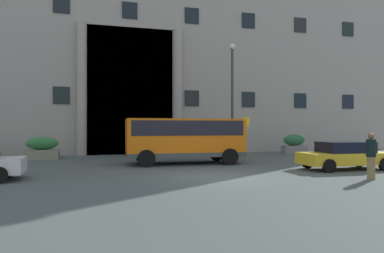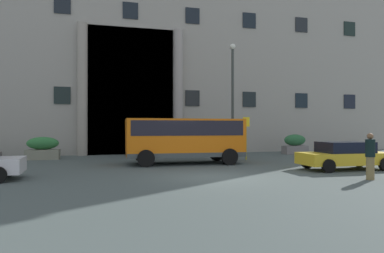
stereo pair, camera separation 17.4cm
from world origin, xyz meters
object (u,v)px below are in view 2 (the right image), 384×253
Objects in this scene: lamppost_plaza_centre at (233,91)px; bus_stop_sign at (246,133)px; hedge_planter_far_east at (295,145)px; orange_minibus at (184,137)px; pedestrian_man_crossing at (370,156)px; hedge_planter_west at (189,145)px; hedge_planter_far_west at (43,149)px; motorcycle_near_kerb at (332,156)px; hedge_planter_entrance_right at (146,147)px; parked_sedan_second at (345,155)px.

bus_stop_sign is at bearing -84.63° from lamppost_plaza_centre.
bus_stop_sign is at bearing -148.62° from hedge_planter_far_east.
orange_minibus is 3.53× the size of hedge_planter_far_east.
hedge_planter_west is at bearing -19.27° from pedestrian_man_crossing.
motorcycle_near_kerb is at bearing -24.26° from hedge_planter_far_west.
bus_stop_sign is at bearing -54.94° from hedge_planter_west.
bus_stop_sign is 9.12m from pedestrian_man_crossing.
lamppost_plaza_centre is (-3.64, 5.74, 4.06)m from motorcycle_near_kerb.
hedge_planter_far_west is 1.07× the size of hedge_planter_entrance_right.
orange_minibus is at bearing -141.71° from lamppost_plaza_centre.
hedge_planter_entrance_right is 0.92× the size of motorcycle_near_kerb.
pedestrian_man_crossing reaches higher than parked_sedan_second.
motorcycle_near_kerb is (0.89, 2.14, -0.24)m from parked_sedan_second.
pedestrian_man_crossing is at bearing -60.21° from hedge_planter_entrance_right.
parked_sedan_second is (15.09, -9.34, 0.00)m from hedge_planter_far_west.
hedge_planter_west is 3.17m from hedge_planter_entrance_right.
pedestrian_man_crossing reaches higher than motorcycle_near_kerb.
lamppost_plaza_centre is (2.56, -2.00, 3.76)m from hedge_planter_west.
lamppost_plaza_centre is at bearing 95.37° from bus_stop_sign.
hedge_planter_entrance_right is (-1.55, 5.05, -0.83)m from orange_minibus.
orange_minibus is 9.52m from pedestrian_man_crossing.
hedge_planter_far_west is 17.75m from parked_sedan_second.
orange_minibus is at bearing -30.17° from hedge_planter_far_west.
hedge_planter_far_west reaches higher than parked_sedan_second.
pedestrian_man_crossing is at bearing -108.48° from hedge_planter_far_east.
motorcycle_near_kerb is (9.36, -7.50, -0.23)m from hedge_planter_entrance_right.
bus_stop_sign is 4.85m from hedge_planter_west.
parked_sedan_second is 2.44× the size of pedestrian_man_crossing.
pedestrian_man_crossing reaches higher than hedge_planter_entrance_right.
orange_minibus is at bearing -0.02° from pedestrian_man_crossing.
bus_stop_sign is 0.35× the size of lamppost_plaza_centre.
pedestrian_man_crossing is 11.57m from lamppost_plaza_centre.
hedge_planter_west is at bearing 127.35° from motorcycle_near_kerb.
bus_stop_sign is at bearing -31.83° from hedge_planter_entrance_right.
hedge_planter_west reaches higher than hedge_planter_far_west.
lamppost_plaza_centre is at bearing -38.03° from hedge_planter_west.
hedge_planter_entrance_right is at bearing 108.85° from orange_minibus.
motorcycle_near_kerb is at bearing -15.63° from orange_minibus.
bus_stop_sign reaches higher than hedge_planter_west.
hedge_planter_far_east is 0.42× the size of parked_sedan_second.
hedge_planter_entrance_right is (-11.36, 0.32, -0.03)m from hedge_planter_far_east.
orange_minibus reaches higher than hedge_planter_far_west.
parked_sedan_second is 2.33m from motorcycle_near_kerb.
hedge_planter_far_west is at bearing 149.89° from parked_sedan_second.
lamppost_plaza_centre reaches higher than hedge_planter_far_east.
motorcycle_near_kerb is at bearing -59.18° from pedestrian_man_crossing.
parked_sedan_second is (6.92, -4.59, -0.83)m from orange_minibus.
hedge_planter_far_west is 6.63m from hedge_planter_entrance_right.
hedge_planter_far_east reaches higher than motorcycle_near_kerb.
bus_stop_sign is at bearing -28.33° from pedestrian_man_crossing.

